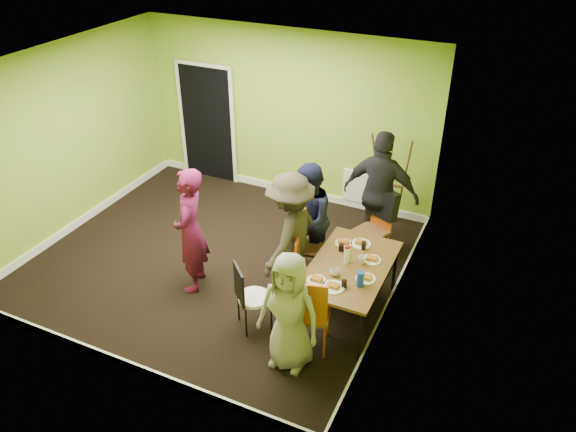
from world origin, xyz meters
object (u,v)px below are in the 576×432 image
object	(u,v)px
easel	(389,183)
person_front_end	(289,312)
chair_front_end	(310,311)
person_left_near	(290,235)
chair_bentwood	(249,294)
person_standing	(190,231)
orange_bottle	(347,253)
blue_bottle	(360,279)
chair_left_near	(306,265)
chair_left_far	(310,242)
person_left_far	(308,218)
dining_table	(350,269)
chair_back_end	(381,211)
person_back_end	(381,194)
thermos	(347,255)

from	to	relation	value
easel	person_front_end	size ratio (longest dim) A/B	1.08
chair_front_end	person_left_near	size ratio (longest dim) A/B	0.61
chair_bentwood	person_standing	xyz separation A→B (m)	(-1.05, 0.41, 0.36)
orange_bottle	blue_bottle	bearing A→B (deg)	-56.44
person_left_near	easel	bearing A→B (deg)	164.67
chair_left_near	chair_bentwood	xyz separation A→B (m)	(-0.40, -0.78, -0.03)
chair_left_far	person_left_far	world-z (taller)	person_left_far
dining_table	blue_bottle	distance (m)	0.42
chair_bentwood	chair_back_end	bearing A→B (deg)	110.22
chair_left_near	person_left_far	distance (m)	0.76
chair_front_end	chair_bentwood	bearing A→B (deg)	160.48
person_standing	person_left_far	world-z (taller)	person_standing
dining_table	person_left_near	distance (m)	0.89
chair_front_end	orange_bottle	size ratio (longest dim) A/B	12.09
chair_front_end	person_standing	distance (m)	1.94
person_back_end	blue_bottle	bearing A→B (deg)	100.92
blue_bottle	person_standing	world-z (taller)	person_standing
chair_left_far	chair_bentwood	distance (m)	1.29
dining_table	person_left_near	bearing A→B (deg)	168.99
person_back_end	person_left_near	bearing A→B (deg)	62.16
blue_bottle	person_back_end	world-z (taller)	person_back_end
person_front_end	chair_left_far	bearing A→B (deg)	105.61
chair_left_far	person_standing	distance (m)	1.58
chair_front_end	blue_bottle	world-z (taller)	chair_front_end
thermos	chair_front_end	bearing A→B (deg)	-98.74
chair_back_end	chair_front_end	xyz separation A→B (m)	(-0.14, -2.18, -0.15)
easel	blue_bottle	world-z (taller)	easel
blue_bottle	person_back_end	bearing A→B (deg)	100.23
chair_left_near	easel	distance (m)	2.19
dining_table	person_left_far	distance (m)	1.13
person_left_far	person_left_near	world-z (taller)	person_left_near
person_left_near	person_front_end	distance (m)	1.32
chair_left_near	person_left_far	xyz separation A→B (m)	(-0.26, 0.66, 0.26)
chair_left_far	person_back_end	world-z (taller)	person_back_end
thermos	person_left_near	size ratio (longest dim) A/B	0.12
chair_front_end	thermos	xyz separation A→B (m)	(0.12, 0.81, 0.27)
chair_back_end	blue_bottle	xyz separation A→B (m)	(0.28, -1.73, 0.11)
chair_left_near	person_left_far	world-z (taller)	person_left_far
person_front_end	person_standing	bearing A→B (deg)	157.16
easel	person_left_far	world-z (taller)	person_left_far
thermos	blue_bottle	xyz separation A→B (m)	(0.29, -0.36, -0.01)
dining_table	chair_left_far	world-z (taller)	chair_left_far
easel	person_standing	size ratio (longest dim) A/B	0.91
chair_left_far	chair_front_end	world-z (taller)	chair_front_end
blue_bottle	orange_bottle	xyz separation A→B (m)	(-0.33, 0.49, -0.05)
thermos	chair_left_near	bearing A→B (deg)	176.29
thermos	person_front_end	xyz separation A→B (m)	(-0.26, -1.07, -0.13)
chair_left_far	blue_bottle	xyz separation A→B (m)	(0.98, -0.88, 0.31)
person_standing	person_front_end	bearing A→B (deg)	46.84
chair_left_far	person_back_end	bearing A→B (deg)	135.44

